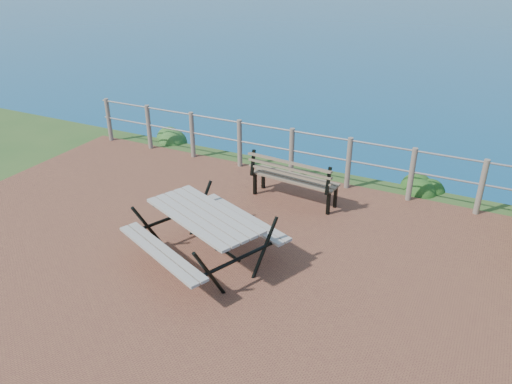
# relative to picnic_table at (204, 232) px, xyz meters

# --- Properties ---
(ground) EXTENTS (10.00, 7.00, 0.12)m
(ground) POSITION_rel_picnic_table_xyz_m (-0.04, -0.06, -0.50)
(ground) COLOR brown
(ground) RESTS_ON ground
(safety_railing) EXTENTS (9.40, 0.10, 1.00)m
(safety_railing) POSITION_rel_picnic_table_xyz_m (-0.04, 3.29, 0.08)
(safety_railing) COLOR #6B5B4C
(safety_railing) RESTS_ON ground
(picnic_table) EXTENTS (1.99, 1.49, 0.78)m
(picnic_table) POSITION_rel_picnic_table_xyz_m (0.00, 0.00, 0.00)
(picnic_table) COLOR #A19A90
(picnic_table) RESTS_ON ground
(park_bench) EXTENTS (1.62, 0.54, 0.90)m
(park_bench) POSITION_rel_picnic_table_xyz_m (0.41, 2.35, 0.09)
(park_bench) COLOR brown
(park_bench) RESTS_ON ground
(shrub_lip_west) EXTENTS (0.66, 0.66, 0.35)m
(shrub_lip_west) POSITION_rel_picnic_table_xyz_m (-3.41, 4.10, -0.50)
(shrub_lip_west) COLOR #1F5320
(shrub_lip_west) RESTS_ON ground
(shrub_lip_east) EXTENTS (0.66, 0.66, 0.36)m
(shrub_lip_east) POSITION_rel_picnic_table_xyz_m (2.41, 3.90, -0.50)
(shrub_lip_east) COLOR #164916
(shrub_lip_east) RESTS_ON ground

